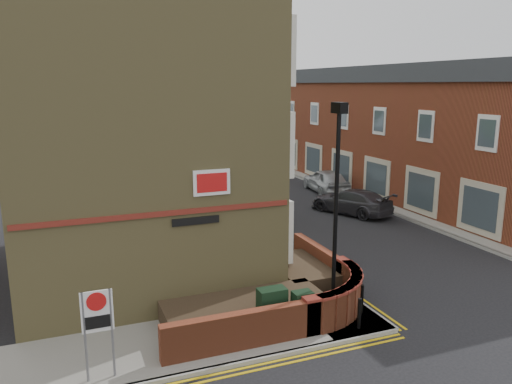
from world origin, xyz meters
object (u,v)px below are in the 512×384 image
at_px(silver_car_near, 256,205).
at_px(zone_sign, 98,319).
at_px(utility_cabinet_large, 272,309).
at_px(lamppost, 336,213).

bearing_deg(silver_car_near, zone_sign, -133.20).
relative_size(utility_cabinet_large, silver_car_near, 0.31).
bearing_deg(lamppost, silver_car_near, 79.16).
xyz_separation_m(lamppost, utility_cabinet_large, (-1.90, 0.10, -2.62)).
bearing_deg(zone_sign, silver_car_near, 54.89).
bearing_deg(utility_cabinet_large, zone_sign, -170.31).
xyz_separation_m(lamppost, zone_sign, (-6.60, -0.70, -1.70)).
relative_size(lamppost, zone_sign, 2.86).
xyz_separation_m(utility_cabinet_large, zone_sign, (-4.70, -0.80, 0.92)).
bearing_deg(zone_sign, lamppost, 6.07).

